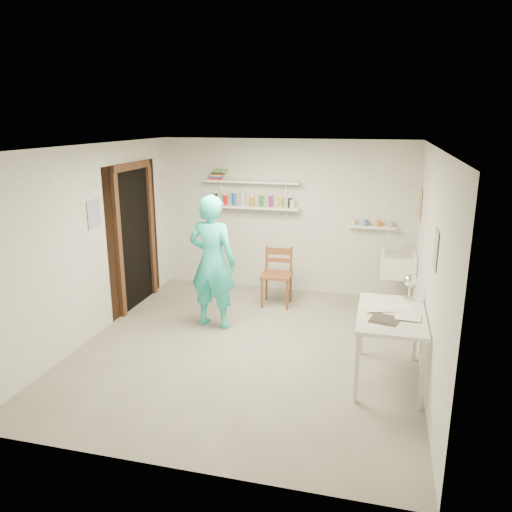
% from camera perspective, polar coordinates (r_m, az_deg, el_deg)
% --- Properties ---
extents(floor, '(4.00, 4.50, 0.02)m').
position_cam_1_polar(floor, '(6.19, -0.92, -10.47)').
color(floor, slate).
rests_on(floor, ground).
extents(ceiling, '(4.00, 4.50, 0.02)m').
position_cam_1_polar(ceiling, '(5.57, -1.03, 12.51)').
color(ceiling, silver).
rests_on(ceiling, wall_back).
extents(wall_back, '(4.00, 0.02, 2.40)m').
position_cam_1_polar(wall_back, '(7.91, 3.32, 4.54)').
color(wall_back, silver).
rests_on(wall_back, ground).
extents(wall_front, '(4.00, 0.02, 2.40)m').
position_cam_1_polar(wall_front, '(3.75, -10.15, -8.34)').
color(wall_front, silver).
rests_on(wall_front, ground).
extents(wall_left, '(0.02, 4.50, 2.40)m').
position_cam_1_polar(wall_left, '(6.57, -18.17, 1.51)').
color(wall_left, silver).
rests_on(wall_left, ground).
extents(wall_right, '(0.02, 4.50, 2.40)m').
position_cam_1_polar(wall_right, '(5.60, 19.29, -0.93)').
color(wall_right, silver).
rests_on(wall_right, ground).
extents(doorway_recess, '(0.02, 0.90, 2.00)m').
position_cam_1_polar(doorway_recess, '(7.48, -13.69, 1.92)').
color(doorway_recess, black).
rests_on(doorway_recess, wall_left).
extents(corridor_box, '(1.40, 1.50, 2.10)m').
position_cam_1_polar(corridor_box, '(7.83, -18.32, 2.53)').
color(corridor_box, brown).
rests_on(corridor_box, ground).
extents(door_lintel, '(0.06, 1.05, 0.10)m').
position_cam_1_polar(door_lintel, '(7.31, -14.07, 9.94)').
color(door_lintel, brown).
rests_on(door_lintel, wall_left).
extents(door_jamb_near, '(0.06, 0.10, 2.00)m').
position_cam_1_polar(door_jamb_near, '(7.05, -15.41, 0.97)').
color(door_jamb_near, brown).
rests_on(door_jamb_near, ground).
extents(door_jamb_far, '(0.06, 0.10, 2.00)m').
position_cam_1_polar(door_jamb_far, '(7.91, -11.89, 2.74)').
color(door_jamb_far, brown).
rests_on(door_jamb_far, ground).
extents(shelf_lower, '(1.50, 0.22, 0.03)m').
position_cam_1_polar(shelf_lower, '(7.87, -0.44, 5.61)').
color(shelf_lower, white).
rests_on(shelf_lower, wall_back).
extents(shelf_upper, '(1.50, 0.22, 0.03)m').
position_cam_1_polar(shelf_upper, '(7.81, -0.44, 8.51)').
color(shelf_upper, white).
rests_on(shelf_upper, wall_back).
extents(ledge_shelf, '(0.70, 0.14, 0.03)m').
position_cam_1_polar(ledge_shelf, '(7.70, 13.10, 3.25)').
color(ledge_shelf, white).
rests_on(ledge_shelf, wall_back).
extents(poster_left, '(0.01, 0.28, 0.36)m').
position_cam_1_polar(poster_left, '(6.53, -18.03, 4.58)').
color(poster_left, '#334C7F').
rests_on(poster_left, wall_left).
extents(poster_right_a, '(0.01, 0.34, 0.42)m').
position_cam_1_polar(poster_right_a, '(7.28, 18.27, 5.63)').
color(poster_right_a, '#995933').
rests_on(poster_right_a, wall_right).
extents(poster_right_b, '(0.01, 0.30, 0.38)m').
position_cam_1_polar(poster_right_b, '(4.99, 19.83, 0.66)').
color(poster_right_b, '#3F724C').
rests_on(poster_right_b, wall_right).
extents(belfast_sink, '(0.48, 0.60, 0.30)m').
position_cam_1_polar(belfast_sink, '(7.35, 15.92, -0.90)').
color(belfast_sink, white).
rests_on(belfast_sink, wall_right).
extents(man, '(0.70, 0.50, 1.77)m').
position_cam_1_polar(man, '(6.53, -4.99, -0.69)').
color(man, '#28CCC1').
rests_on(man, ground).
extents(wall_clock, '(0.32, 0.08, 0.32)m').
position_cam_1_polar(wall_clock, '(6.66, -4.67, 2.28)').
color(wall_clock, beige).
rests_on(wall_clock, man).
extents(wooden_chair, '(0.45, 0.43, 0.93)m').
position_cam_1_polar(wooden_chair, '(7.36, 2.38, -2.20)').
color(wooden_chair, brown).
rests_on(wooden_chair, ground).
extents(work_table, '(0.68, 1.14, 0.76)m').
position_cam_1_polar(work_table, '(5.51, 14.95, -9.98)').
color(work_table, silver).
rests_on(work_table, ground).
extents(desk_lamp, '(0.14, 0.14, 0.14)m').
position_cam_1_polar(desk_lamp, '(5.72, 17.22, -2.72)').
color(desk_lamp, silver).
rests_on(desk_lamp, work_table).
extents(spray_cans, '(1.31, 0.06, 0.17)m').
position_cam_1_polar(spray_cans, '(7.85, -0.44, 6.33)').
color(spray_cans, black).
rests_on(spray_cans, shelf_lower).
extents(book_stack, '(0.28, 0.14, 0.17)m').
position_cam_1_polar(book_stack, '(7.95, -4.33, 9.31)').
color(book_stack, red).
rests_on(book_stack, shelf_upper).
extents(ledge_pots, '(0.48, 0.07, 0.09)m').
position_cam_1_polar(ledge_pots, '(7.69, 13.13, 3.69)').
color(ledge_pots, silver).
rests_on(ledge_pots, ledge_shelf).
extents(papers, '(0.30, 0.22, 0.02)m').
position_cam_1_polar(papers, '(5.36, 15.24, -6.19)').
color(papers, silver).
rests_on(papers, work_table).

